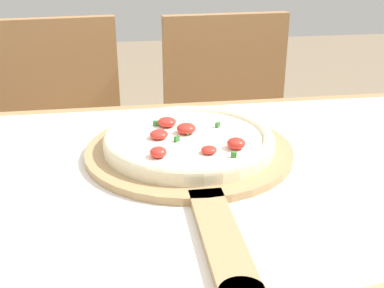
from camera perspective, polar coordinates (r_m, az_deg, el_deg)
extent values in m
cube|color=#A87F51|center=(0.66, -2.71, -8.02)|extent=(1.39, 0.82, 0.03)
cube|color=silver|center=(0.65, -2.74, -6.70)|extent=(1.31, 0.74, 0.00)
cylinder|color=tan|center=(0.77, -0.34, -0.76)|extent=(0.33, 0.33, 0.01)
cube|color=tan|center=(0.56, 3.40, -10.87)|extent=(0.04, 0.21, 0.01)
cylinder|color=beige|center=(0.77, -0.34, 0.19)|extent=(0.27, 0.27, 0.02)
torus|color=beige|center=(0.76, -0.35, 0.75)|extent=(0.27, 0.27, 0.02)
cylinder|color=white|center=(0.76, -0.35, 0.85)|extent=(0.23, 0.23, 0.00)
ellipsoid|color=red|center=(0.77, -0.69, 1.86)|extent=(0.03, 0.03, 0.02)
ellipsoid|color=red|center=(0.75, -4.28, 1.14)|extent=(0.03, 0.03, 0.01)
ellipsoid|color=red|center=(0.69, -4.03, -0.97)|extent=(0.02, 0.02, 0.01)
ellipsoid|color=red|center=(0.80, -2.99, 2.62)|extent=(0.03, 0.03, 0.02)
ellipsoid|color=red|center=(0.70, 2.03, -0.69)|extent=(0.02, 0.02, 0.01)
ellipsoid|color=red|center=(0.72, 5.25, 0.08)|extent=(0.03, 0.03, 0.02)
cube|color=#387533|center=(0.80, 3.07, 2.28)|extent=(0.01, 0.01, 0.01)
cube|color=#387533|center=(0.76, -0.46, 1.22)|extent=(0.00, 0.01, 0.01)
cube|color=#387533|center=(0.80, -3.96, 2.48)|extent=(0.01, 0.01, 0.01)
cube|color=#387533|center=(0.74, -1.81, 0.61)|extent=(0.01, 0.01, 0.01)
cube|color=#387533|center=(0.69, 4.97, -1.26)|extent=(0.01, 0.01, 0.01)
cube|color=#A37547|center=(1.40, -15.08, -5.51)|extent=(0.43, 0.43, 0.02)
cube|color=#A37547|center=(1.48, -16.01, 5.71)|extent=(0.38, 0.07, 0.44)
cylinder|color=#A37547|center=(1.40, -7.25, -16.26)|extent=(0.04, 0.04, 0.44)
cylinder|color=#A37547|center=(1.67, -19.81, -10.30)|extent=(0.04, 0.04, 0.44)
cylinder|color=#A37547|center=(1.66, -8.66, -9.31)|extent=(0.04, 0.04, 0.44)
cube|color=#A37547|center=(1.43, 5.59, -4.16)|extent=(0.42, 0.42, 0.02)
cube|color=#A37547|center=(1.50, 3.89, 6.83)|extent=(0.38, 0.06, 0.44)
cylinder|color=#A37547|center=(1.39, 0.67, -16.25)|extent=(0.04, 0.04, 0.44)
cylinder|color=#A37547|center=(1.48, 13.24, -14.20)|extent=(0.04, 0.04, 0.44)
cylinder|color=#A37547|center=(1.65, -1.79, -9.27)|extent=(0.04, 0.04, 0.44)
cylinder|color=#A37547|center=(1.72, 8.86, -7.98)|extent=(0.04, 0.04, 0.44)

